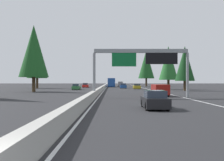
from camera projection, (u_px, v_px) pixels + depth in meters
The scene contains 18 objects.
ground_plane at pixel (103, 90), 64.63m from camera, with size 320.00×320.00×0.00m, color #262628.
median_barrier at pixel (104, 87), 84.63m from camera, with size 180.00×0.56×0.90m, color #ADAAA3.
shoulder_stripe_right at pixel (147, 89), 74.63m from camera, with size 160.00×0.16×0.01m, color silver.
shoulder_stripe_median at pixel (105, 89), 74.63m from camera, with size 160.00×0.16×0.01m, color silver.
sign_gantry_overhead at pixel (142, 59), 36.92m from camera, with size 0.50×12.68×6.41m.
sedan_near_center at pixel (155, 100), 22.33m from camera, with size 4.40×1.80×1.47m.
minivan_far_right at pixel (160, 90), 40.62m from camera, with size 5.00×1.95×1.69m.
sedan_distant_a at pixel (137, 86), 75.44m from camera, with size 4.40×1.80×1.47m.
pickup_far_center at pixel (120, 84), 113.72m from camera, with size 5.60×2.00×1.86m.
bus_mid_center at pixel (111, 82), 99.98m from camera, with size 11.50×2.55×3.10m.
sedan_far_left at pixel (123, 86), 81.74m from camera, with size 4.40×1.80×1.47m.
oncoming_near at pixel (86, 85), 91.15m from camera, with size 4.40×1.80×1.47m.
oncoming_far at pixel (76, 87), 68.50m from camera, with size 4.40×1.80×1.47m.
conifer_right_mid at pixel (185, 64), 62.17m from camera, with size 4.36×4.36×9.91m.
conifer_right_far at pixel (168, 63), 72.44m from camera, with size 4.91×4.91×11.15m.
conifer_right_distant at pixel (146, 64), 108.74m from camera, with size 6.22×6.22×14.13m.
conifer_left_near at pixel (34, 51), 56.19m from camera, with size 5.91×5.91×13.43m.
conifer_left_mid at pixel (37, 60), 81.18m from camera, with size 5.95×5.95×13.53m.
Camera 1 is at (-4.63, -2.05, 2.24)m, focal length 44.99 mm.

